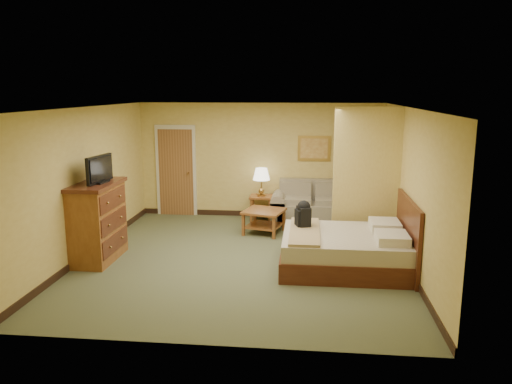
# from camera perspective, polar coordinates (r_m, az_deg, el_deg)

# --- Properties ---
(floor) EXTENTS (6.00, 6.00, 0.00)m
(floor) POSITION_cam_1_polar(r_m,az_deg,el_deg) (8.75, -1.46, -7.66)
(floor) COLOR #505738
(floor) RESTS_ON ground
(ceiling) EXTENTS (6.00, 6.00, 0.00)m
(ceiling) POSITION_cam_1_polar(r_m,az_deg,el_deg) (8.26, -1.56, 9.61)
(ceiling) COLOR white
(ceiling) RESTS_ON back_wall
(back_wall) EXTENTS (5.50, 0.02, 2.60)m
(back_wall) POSITION_cam_1_polar(r_m,az_deg,el_deg) (11.35, 0.46, 3.59)
(back_wall) COLOR #D1B659
(back_wall) RESTS_ON floor
(left_wall) EXTENTS (0.02, 6.00, 2.60)m
(left_wall) POSITION_cam_1_polar(r_m,az_deg,el_deg) (9.18, -18.79, 1.03)
(left_wall) COLOR #D1B659
(left_wall) RESTS_ON floor
(right_wall) EXTENTS (0.02, 6.00, 2.60)m
(right_wall) POSITION_cam_1_polar(r_m,az_deg,el_deg) (8.51, 17.19, 0.33)
(right_wall) COLOR #D1B659
(right_wall) RESTS_ON floor
(partition) EXTENTS (1.20, 0.15, 2.60)m
(partition) POSITION_cam_1_polar(r_m,az_deg,el_deg) (9.31, 12.49, 1.53)
(partition) COLOR #D1B659
(partition) RESTS_ON floor
(door) EXTENTS (0.94, 0.16, 2.10)m
(door) POSITION_cam_1_polar(r_m,az_deg,el_deg) (11.70, -9.11, 2.37)
(door) COLOR beige
(door) RESTS_ON floor
(baseboard) EXTENTS (5.50, 0.02, 0.12)m
(baseboard) POSITION_cam_1_polar(r_m,az_deg,el_deg) (11.58, 0.45, -2.50)
(baseboard) COLOR black
(baseboard) RESTS_ON floor
(loveseat) EXTENTS (1.84, 0.85, 0.93)m
(loveseat) POSITION_cam_1_polar(r_m,az_deg,el_deg) (11.07, 6.51, -1.95)
(loveseat) COLOR gray
(loveseat) RESTS_ON floor
(side_table) EXTENTS (0.51, 0.51, 0.56)m
(side_table) POSITION_cam_1_polar(r_m,az_deg,el_deg) (11.17, 0.61, -1.39)
(side_table) COLOR brown
(side_table) RESTS_ON floor
(table_lamp) EXTENTS (0.38, 0.38, 0.62)m
(table_lamp) POSITION_cam_1_polar(r_m,az_deg,el_deg) (11.04, 0.62, 1.97)
(table_lamp) COLOR #A0793B
(table_lamp) RESTS_ON side_table
(coffee_table) EXTENTS (0.92, 0.92, 0.49)m
(coffee_table) POSITION_cam_1_polar(r_m,az_deg,el_deg) (10.17, 0.92, -2.83)
(coffee_table) COLOR brown
(coffee_table) RESTS_ON floor
(wall_picture) EXTENTS (0.72, 0.04, 0.56)m
(wall_picture) POSITION_cam_1_polar(r_m,az_deg,el_deg) (11.24, 6.65, 4.98)
(wall_picture) COLOR #B78E3F
(wall_picture) RESTS_ON back_wall
(dresser) EXTENTS (0.67, 1.27, 1.36)m
(dresser) POSITION_cam_1_polar(r_m,az_deg,el_deg) (8.94, -17.69, -3.22)
(dresser) COLOR brown
(dresser) RESTS_ON floor
(tv) EXTENTS (0.23, 0.76, 0.46)m
(tv) POSITION_cam_1_polar(r_m,az_deg,el_deg) (8.72, -17.45, 2.42)
(tv) COLOR black
(tv) RESTS_ON dresser
(bed) EXTENTS (2.14, 1.82, 1.18)m
(bed) POSITION_cam_1_polar(r_m,az_deg,el_deg) (8.38, 10.78, -6.45)
(bed) COLOR #441C0F
(bed) RESTS_ON floor
(backpack) EXTENTS (0.26, 0.32, 0.48)m
(backpack) POSITION_cam_1_polar(r_m,az_deg,el_deg) (8.47, 5.47, -2.48)
(backpack) COLOR black
(backpack) RESTS_ON bed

